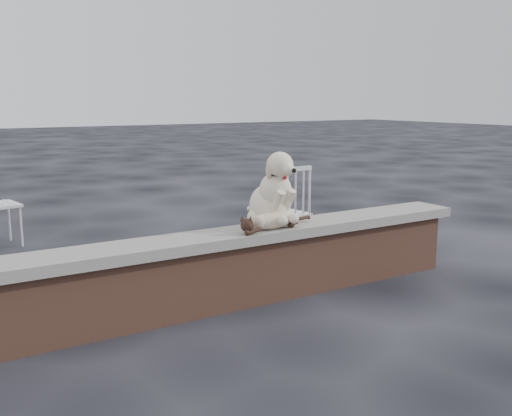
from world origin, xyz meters
TOP-DOWN VIEW (x-y plane):
  - ground at (0.00, 0.00)m, footprint 60.00×60.00m
  - brick_wall at (0.00, 0.00)m, footprint 6.00×0.30m
  - capstone at (0.00, 0.00)m, footprint 6.20×0.40m
  - dog at (1.27, 0.08)m, footprint 0.46×0.57m
  - cat at (1.19, -0.07)m, footprint 0.90×0.32m
  - chair_c at (1.96, 0.90)m, footprint 0.61×0.61m

SIDE VIEW (x-z plane):
  - ground at x=0.00m, z-range 0.00..0.00m
  - brick_wall at x=0.00m, z-range 0.00..0.50m
  - chair_c at x=1.96m, z-range 0.00..0.94m
  - capstone at x=0.00m, z-range 0.50..0.58m
  - cat at x=1.19m, z-range 0.58..0.73m
  - dog at x=1.27m, z-range 0.58..1.19m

